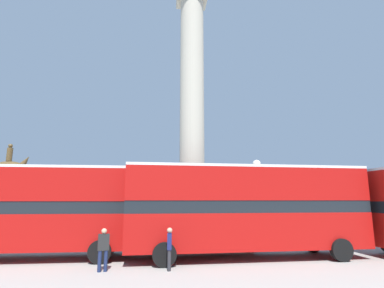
# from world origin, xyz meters

# --- Properties ---
(ground_plane) EXTENTS (200.00, 200.00, 0.00)m
(ground_plane) POSITION_xyz_m (0.00, 0.00, 0.00)
(ground_plane) COLOR #9E9B93
(monument_column) EXTENTS (5.86, 5.86, 18.51)m
(monument_column) POSITION_xyz_m (0.00, 0.00, 5.15)
(monument_column) COLOR #ADA593
(monument_column) RESTS_ON ground_plane
(bus_b) EXTENTS (11.46, 3.17, 4.32)m
(bus_b) POSITION_xyz_m (2.21, -4.24, 2.39)
(bus_b) COLOR #A80F0C
(bus_b) RESTS_ON ground_plane
(bus_c) EXTENTS (10.67, 2.94, 4.27)m
(bus_c) POSITION_xyz_m (-8.23, -3.46, 2.36)
(bus_c) COLOR #A80F0C
(bus_c) RESTS_ON ground_plane
(equestrian_statue) EXTENTS (3.76, 2.95, 6.42)m
(equestrian_statue) POSITION_xyz_m (-12.03, 2.23, 1.87)
(equestrian_statue) COLOR #ADA593
(equestrian_statue) RESTS_ON ground_plane
(street_lamp) EXTENTS (0.46, 0.46, 4.96)m
(street_lamp) POSITION_xyz_m (3.50, -2.13, 2.97)
(street_lamp) COLOR black
(street_lamp) RESTS_ON ground_plane
(pedestrian_near_lamp) EXTENTS (0.45, 0.27, 1.62)m
(pedestrian_near_lamp) POSITION_xyz_m (-4.08, -6.19, 0.89)
(pedestrian_near_lamp) COLOR #192347
(pedestrian_near_lamp) RESTS_ON ground_plane
(pedestrian_by_plinth) EXTENTS (0.21, 0.43, 1.62)m
(pedestrian_by_plinth) POSITION_xyz_m (-1.51, -6.21, 0.89)
(pedestrian_by_plinth) COLOR #28282D
(pedestrian_by_plinth) RESTS_ON ground_plane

